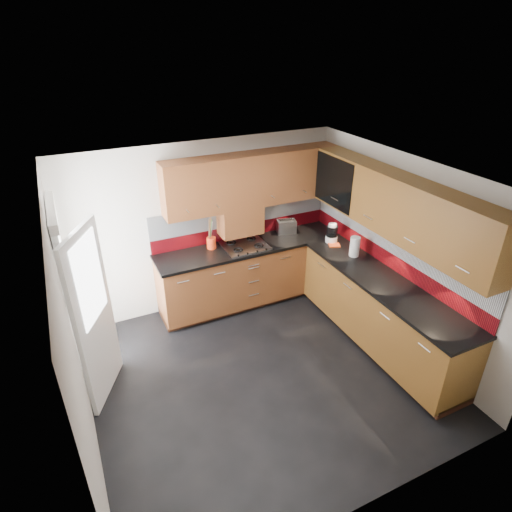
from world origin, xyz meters
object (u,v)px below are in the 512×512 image
gas_hob (245,246)px  utensil_pot (211,242)px  toaster (286,226)px  food_processor (332,234)px

gas_hob → utensil_pot: size_ratio=1.30×
gas_hob → utensil_pot: utensil_pot is taller
toaster → food_processor: 0.70m
utensil_pot → food_processor: utensil_pot is taller
gas_hob → utensil_pot: (-0.44, 0.16, 0.09)m
gas_hob → utensil_pot: 0.48m
gas_hob → toaster: bearing=12.8°
food_processor → gas_hob: bearing=161.7°
utensil_pot → toaster: size_ratio=1.49×
toaster → food_processor: (0.43, -0.56, 0.03)m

